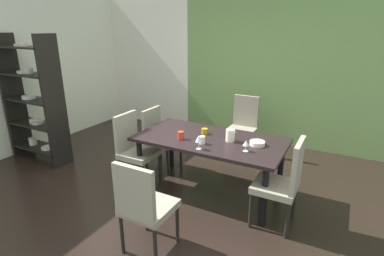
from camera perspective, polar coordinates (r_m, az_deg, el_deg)
The scene contains 17 objects.
ground_plane at distance 3.80m, azimuth -6.05°, elevation -14.34°, with size 6.24×5.60×0.02m, color black.
back_panel_interior at distance 6.70m, azimuth -8.31°, elevation 12.46°, with size 2.00×0.10×2.70m, color white.
garden_window_panel at distance 5.46m, azimuth 19.57°, elevation 10.21°, with size 4.24×0.10×2.70m, color #6F9450.
dining_table at distance 3.76m, azimuth 3.44°, elevation -3.08°, with size 1.84×0.96×0.74m.
chair_left_near at distance 4.08m, azimuth -11.02°, elevation -3.49°, with size 0.44×0.44×0.98m.
chair_right_near at distance 3.29m, azimuth 17.08°, elevation -9.49°, with size 0.44×0.44×1.00m.
chair_left_far at distance 4.51m, azimuth -6.33°, elevation -1.36°, with size 0.44×0.44×0.91m.
chair_head_near at distance 2.84m, azimuth -9.22°, elevation -14.10°, with size 0.44×0.44×0.95m.
chair_head_far at distance 4.97m, azimuth 9.69°, elevation 0.74°, with size 0.44×0.45×1.00m.
display_shelf at distance 5.24m, azimuth -28.03°, elevation 4.68°, with size 1.04×0.35×1.97m.
wine_glass_center at distance 3.36m, azimuth 1.29°, elevation -2.07°, with size 0.08×0.08×0.17m.
wine_glass_left at distance 3.36m, azimuth 10.25°, elevation -2.90°, with size 0.07×0.07×0.13m.
serving_bowl_east at distance 3.58m, azimuth 12.33°, elevation -2.85°, with size 0.18×0.18×0.05m, color white.
cup_near_shelf at distance 3.87m, azimuth 2.42°, elevation -0.61°, with size 0.08×0.08×0.07m, color #AE8F15.
cup_right at distance 3.54m, azimuth 1.96°, elevation -2.30°, with size 0.07×0.07×0.09m, color white.
cup_west at distance 3.69m, azimuth -2.16°, elevation -1.40°, with size 0.08×0.08×0.10m, color red.
pitcher_rear at distance 3.64m, azimuth 7.32°, elevation -1.38°, with size 0.12×0.11×0.15m.
Camera 1 is at (1.84, -2.60, 2.06)m, focal length 28.00 mm.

